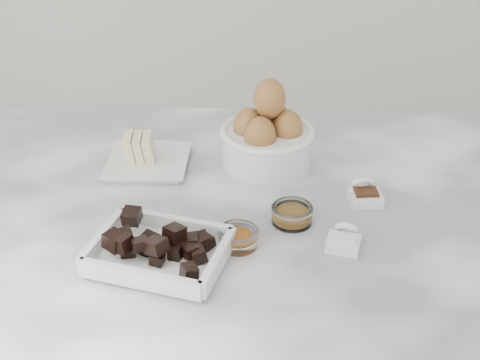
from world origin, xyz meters
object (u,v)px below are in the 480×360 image
Objects in this scene: chocolate_dish at (159,249)px; vanilla_spoon at (365,194)px; salt_spoon at (344,240)px; butter_plate at (146,156)px; sugar_ramekin at (249,153)px; honey_bowl at (292,214)px; zest_bowl at (238,237)px; egg_bowl at (268,137)px.

vanilla_spoon is (0.32, 0.18, -0.01)m from chocolate_dish.
vanilla_spoon is at bearing 70.76° from salt_spoon.
butter_plate is 0.19m from sugar_ramekin.
honey_bowl is 0.99× the size of salt_spoon.
sugar_ramekin is 0.25m from zest_bowl.
chocolate_dish is 0.23m from honey_bowl.
egg_bowl is (0.22, 0.02, 0.03)m from butter_plate.
egg_bowl reaches higher than salt_spoon.
butter_plate is 0.85× the size of egg_bowl.
butter_plate is 0.30m from zest_bowl.
zest_bowl is 0.16m from salt_spoon.
salt_spoon is (0.34, -0.24, -0.01)m from butter_plate.
egg_bowl is (0.03, 0.01, 0.03)m from sugar_ramekin.
egg_bowl reaches higher than chocolate_dish.
sugar_ramekin reaches higher than zest_bowl.
sugar_ramekin is at bearing 67.38° from chocolate_dish.
butter_plate is at bearing -177.50° from sugar_ramekin.
honey_bowl is 0.11m from zest_bowl.
butter_plate is 2.11× the size of vanilla_spoon.
chocolate_dish reaches higher than zest_bowl.
egg_bowl reaches higher than zest_bowl.
salt_spoon is at bearing 9.98° from chocolate_dish.
chocolate_dish reaches higher than vanilla_spoon.
butter_plate is at bearing 164.89° from vanilla_spoon.
sugar_ramekin is 1.21× the size of zest_bowl.
egg_bowl is 0.27m from zest_bowl.
vanilla_spoon reaches higher than salt_spoon.
chocolate_dish is at bearing -112.62° from sugar_ramekin.
zest_bowl is at bearing 21.84° from chocolate_dish.
salt_spoon is at bearing -58.07° from sugar_ramekin.
salt_spoon is at bearing -39.18° from honey_bowl.
egg_bowl is 2.49× the size of vanilla_spoon.
chocolate_dish is at bearing -76.99° from butter_plate.
sugar_ramekin is 0.29m from salt_spoon.
egg_bowl is at bearing 143.03° from vanilla_spoon.
honey_bowl is at bearing -150.81° from vanilla_spoon.
honey_bowl is (0.04, -0.19, -0.04)m from egg_bowl.
sugar_ramekin reaches higher than salt_spoon.
vanilla_spoon reaches higher than honey_bowl.
egg_bowl is at bearing 80.91° from zest_bowl.
chocolate_dish reaches higher than salt_spoon.
butter_plate is at bearing 145.20° from salt_spoon.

